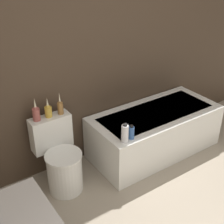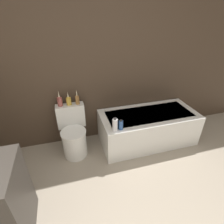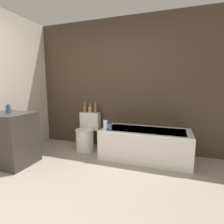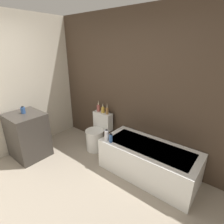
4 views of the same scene
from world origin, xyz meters
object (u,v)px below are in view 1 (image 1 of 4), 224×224
at_px(bathtub, 154,131).
at_px(vase_bronze, 60,107).
at_px(shampoo_bottle_tall, 125,133).
at_px(vase_silver, 48,110).
at_px(vase_gold, 36,113).
at_px(shampoo_bottle_short, 131,132).
at_px(toilet, 61,160).

distance_m(bathtub, vase_bronze, 1.23).
bearing_deg(bathtub, shampoo_bottle_tall, -156.90).
distance_m(vase_silver, vase_bronze, 0.13).
distance_m(vase_gold, shampoo_bottle_short, 0.94).
distance_m(vase_bronze, shampoo_bottle_tall, 0.69).
xyz_separation_m(vase_silver, shampoo_bottle_short, (0.63, -0.52, -0.21)).
distance_m(vase_bronze, shampoo_bottle_short, 0.75).
height_order(bathtub, vase_silver, vase_silver).
xyz_separation_m(shampoo_bottle_tall, shampoo_bottle_short, (0.09, 0.01, -0.02)).
distance_m(vase_silver, shampoo_bottle_short, 0.85).
bearing_deg(shampoo_bottle_short, bathtub, 25.51).
height_order(bathtub, toilet, toilet).
bearing_deg(bathtub, vase_silver, 168.21).
bearing_deg(vase_silver, vase_gold, 179.95).
bearing_deg(vase_gold, toilet, -56.35).
height_order(bathtub, shampoo_bottle_short, shampoo_bottle_short).
bearing_deg(toilet, bathtub, -3.04).
xyz_separation_m(toilet, shampoo_bottle_tall, (0.55, -0.34, 0.30)).
bearing_deg(bathtub, toilet, 176.96).
bearing_deg(vase_gold, vase_bronze, -3.45).
height_order(bathtub, vase_bronze, vase_bronze).
height_order(vase_silver, vase_bronze, vase_bronze).
bearing_deg(vase_gold, bathtub, -10.71).
bearing_deg(toilet, vase_gold, 123.65).
xyz_separation_m(bathtub, toilet, (-1.20, 0.06, 0.05)).
bearing_deg(shampoo_bottle_short, toilet, 152.23).
relative_size(toilet, vase_silver, 3.60).
xyz_separation_m(vase_bronze, shampoo_bottle_tall, (0.42, -0.51, -0.19)).
bearing_deg(vase_gold, vase_silver, -0.05).
xyz_separation_m(vase_silver, shampoo_bottle_tall, (0.55, -0.53, -0.19)).
height_order(shampoo_bottle_tall, shampoo_bottle_short, shampoo_bottle_tall).
distance_m(vase_gold, shampoo_bottle_tall, 0.88).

